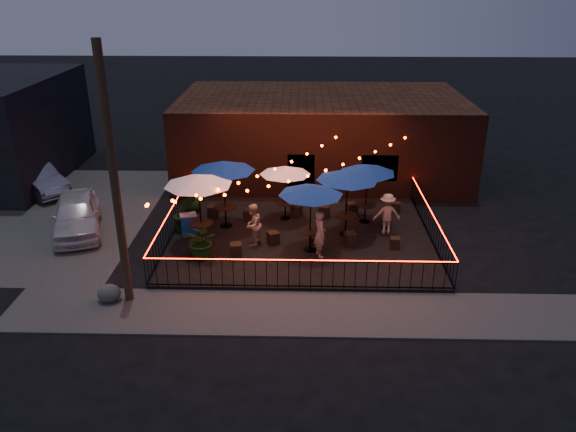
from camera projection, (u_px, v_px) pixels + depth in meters
name	position (u px, v px, depth m)	size (l,w,h in m)	color
ground	(300.00, 263.00, 20.10)	(110.00, 110.00, 0.00)	black
patio	(300.00, 237.00, 21.90)	(10.00, 8.00, 0.15)	black
sidewalk	(299.00, 313.00, 17.11)	(18.00, 2.50, 0.05)	#454240
parking_lot	(21.00, 215.00, 24.05)	(11.00, 12.00, 0.02)	#454240
brick_building	(321.00, 135.00, 28.45)	(14.00, 8.00, 4.00)	#3C1B10
utility_pole	(114.00, 181.00, 16.25)	(0.26, 0.26, 8.00)	#352216
fence_front	(300.00, 274.00, 18.00)	(10.00, 0.04, 1.04)	black
fence_left	(172.00, 222.00, 21.79)	(0.04, 8.00, 1.04)	black
fence_right	(430.00, 225.00, 21.55)	(0.04, 8.00, 1.04)	black
festoon_lights	(273.00, 181.00, 20.68)	(10.02, 8.72, 1.32)	#FF3C03
cafe_table_0	(198.00, 181.00, 20.24)	(3.19, 3.19, 2.75)	black
cafe_table_1	(223.00, 167.00, 21.70)	(2.84, 2.84, 2.76)	black
cafe_table_2	(311.00, 191.00, 19.80)	(2.56, 2.56, 2.56)	black
cafe_table_3	(285.00, 171.00, 22.58)	(2.13, 2.13, 2.29)	black
cafe_table_4	(348.00, 176.00, 21.03)	(2.55, 2.55, 2.65)	black
cafe_table_5	(368.00, 169.00, 22.21)	(2.79, 2.79, 2.47)	black
bistro_chair_0	(198.00, 245.00, 20.49)	(0.43, 0.43, 0.51)	black
bistro_chair_1	(236.00, 250.00, 20.22)	(0.40, 0.40, 0.48)	black
bistro_chair_2	(213.00, 212.00, 23.42)	(0.42, 0.42, 0.49)	black
bistro_chair_3	(249.00, 215.00, 23.18)	(0.38, 0.38, 0.45)	black
bistro_chair_4	(273.00, 238.00, 21.15)	(0.39, 0.39, 0.46)	black
bistro_chair_5	(315.00, 242.00, 20.89)	(0.34, 0.34, 0.40)	black
bistro_chair_6	(296.00, 210.00, 23.58)	(0.40, 0.40, 0.47)	black
bistro_chair_7	(324.00, 211.00, 23.44)	(0.43, 0.43, 0.51)	black
bistro_chair_8	(350.00, 239.00, 21.05)	(0.41, 0.41, 0.48)	black
bistro_chair_9	(395.00, 243.00, 20.81)	(0.35, 0.35, 0.41)	black
bistro_chair_10	(352.00, 209.00, 23.70)	(0.43, 0.43, 0.51)	black
bistro_chair_11	(396.00, 207.00, 23.99)	(0.35, 0.35, 0.42)	black
patron_a	(320.00, 234.00, 19.96)	(0.64, 0.42, 1.75)	tan
patron_b	(253.00, 225.00, 20.81)	(0.79, 0.62, 1.63)	tan
patron_c	(387.00, 214.00, 21.78)	(1.06, 0.61, 1.64)	#DCA08E
potted_shrub_a	(202.00, 241.00, 19.86)	(1.22, 1.06, 1.35)	#18350E
potted_shrub_b	(183.00, 213.00, 22.01)	(0.81, 0.66, 1.48)	#0E380D
potted_shrub_c	(193.00, 197.00, 23.88)	(0.70, 0.70, 1.26)	#1B3910
cooler	(189.00, 224.00, 21.85)	(0.73, 0.61, 0.83)	#154CAC
boulder	(109.00, 293.00, 17.60)	(0.81, 0.69, 0.63)	#4A4945
car_white	(77.00, 214.00, 22.28)	(1.77, 4.39, 1.49)	silver
car_silver	(37.00, 179.00, 26.35)	(1.44, 4.14, 1.36)	#A9A8B0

